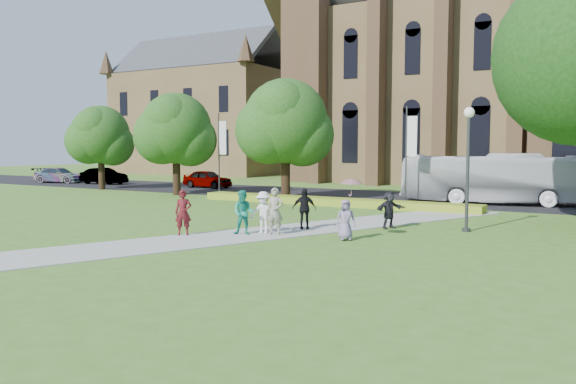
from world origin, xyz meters
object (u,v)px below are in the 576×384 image
Objects in this scene: streetlamp at (468,154)px; car_0 at (207,179)px; tour_coach at (494,179)px; car_2 at (59,175)px; pedestrian_0 at (183,213)px; car_1 at (104,176)px.

streetlamp is 28.79m from car_0.
streetlamp is 12.48m from tour_coach.
streetlamp is at bearing 173.01° from tour_coach.
car_2 is at bearing 78.43° from tour_coach.
car_2 is (-41.64, 12.24, -2.55)m from streetlamp.
pedestrian_0 is at bearing -142.13° from car_0.
tour_coach is 21.05m from pedestrian_0.
car_2 is 37.27m from pedestrian_0.
streetlamp reaches higher than pedestrian_0.
streetlamp reaches higher than car_2.
pedestrian_0 reaches higher than car_1.
pedestrian_0 is at bearing 144.11° from tour_coach.
car_0 is at bearing 150.28° from streetlamp.
streetlamp is 1.04× the size of car_2.
car_1 is 0.92× the size of car_2.
car_1 is at bearing 109.06° from pedestrian_0.
car_2 is (-16.73, -1.98, -0.03)m from car_0.
car_0 is 16.85m from car_2.
tour_coach is (-1.01, 12.32, -1.70)m from streetlamp.
car_0 is 0.89× the size of car_2.
car_1 is at bearing 77.25° from tour_coach.
car_2 is at bearing 163.62° from streetlamp.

